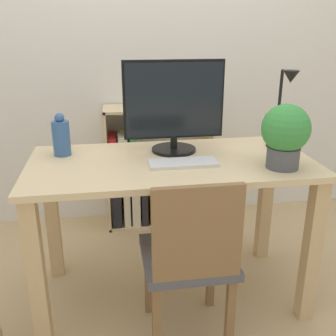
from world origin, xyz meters
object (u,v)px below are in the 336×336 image
at_px(monitor, 174,105).
at_px(desk_lamp, 284,102).
at_px(chair, 190,256).
at_px(keyboard, 183,163).
at_px(potted_plant, 285,133).
at_px(vase, 61,137).
at_px(bookshelf, 144,179).

distance_m(monitor, desk_lamp, 0.56).
bearing_deg(monitor, chair, -91.48).
bearing_deg(monitor, desk_lamp, -6.75).
xyz_separation_m(monitor, chair, (-0.01, -0.50, -0.57)).
relative_size(keyboard, potted_plant, 1.09).
distance_m(monitor, potted_plant, 0.57).
distance_m(vase, potted_plant, 1.08).
height_order(monitor, desk_lamp, monitor).
relative_size(desk_lamp, chair, 0.50).
xyz_separation_m(vase, desk_lamp, (1.13, -0.08, 0.16)).
bearing_deg(keyboard, desk_lamp, 15.71).
bearing_deg(potted_plant, desk_lamp, 67.90).
height_order(potted_plant, chair, potted_plant).
distance_m(potted_plant, chair, 0.69).
bearing_deg(chair, monitor, 86.24).
relative_size(vase, potted_plant, 0.73).
bearing_deg(bookshelf, desk_lamp, -50.35).
bearing_deg(potted_plant, vase, 160.85).
relative_size(vase, chair, 0.26).
bearing_deg(vase, keyboard, -22.71).
bearing_deg(keyboard, potted_plant, -14.32).
relative_size(monitor, desk_lamp, 1.24).
height_order(keyboard, desk_lamp, desk_lamp).
relative_size(monitor, bookshelf, 0.59).
relative_size(potted_plant, bookshelf, 0.34).
height_order(keyboard, potted_plant, potted_plant).
bearing_deg(vase, bookshelf, 55.95).
distance_m(chair, bookshelf, 1.23).
distance_m(monitor, chair, 0.76).
relative_size(keyboard, chair, 0.39).
xyz_separation_m(desk_lamp, chair, (-0.57, -0.43, -0.58)).
height_order(vase, desk_lamp, desk_lamp).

